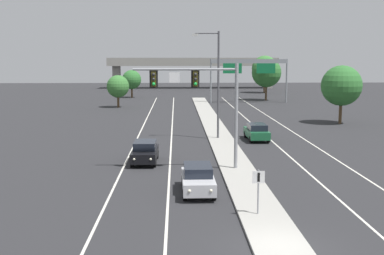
# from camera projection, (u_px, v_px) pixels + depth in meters

# --- Properties ---
(ground_plane) EXTENTS (260.00, 260.00, 0.00)m
(ground_plane) POSITION_uv_depth(u_px,v_px,m) (280.00, 249.00, 19.65)
(ground_plane) COLOR #28282B
(median_island) EXTENTS (2.40, 110.00, 0.15)m
(median_island) POSITION_uv_depth(u_px,v_px,m) (231.00, 157.00, 37.45)
(median_island) COLOR #9E9B93
(median_island) RESTS_ON ground
(lane_stripe_oncoming_center) EXTENTS (0.14, 100.00, 0.01)m
(lane_stripe_oncoming_center) POSITION_uv_depth(u_px,v_px,m) (171.00, 143.00, 44.23)
(lane_stripe_oncoming_center) COLOR silver
(lane_stripe_oncoming_center) RESTS_ON ground
(lane_stripe_receding_center) EXTENTS (0.14, 100.00, 0.01)m
(lane_stripe_receding_center) POSITION_uv_depth(u_px,v_px,m) (273.00, 142.00, 44.53)
(lane_stripe_receding_center) COLOR silver
(lane_stripe_receding_center) RESTS_ON ground
(edge_stripe_left) EXTENTS (0.14, 100.00, 0.01)m
(edge_stripe_left) POSITION_uv_depth(u_px,v_px,m) (135.00, 143.00, 44.12)
(edge_stripe_left) COLOR silver
(edge_stripe_left) RESTS_ON ground
(edge_stripe_right) EXTENTS (0.14, 100.00, 0.01)m
(edge_stripe_right) POSITION_uv_depth(u_px,v_px,m) (308.00, 142.00, 44.64)
(edge_stripe_right) COLOR silver
(edge_stripe_right) RESTS_ON ground
(overhead_signal_mast) EXTENTS (7.12, 0.44, 7.20)m
(overhead_signal_mast) POSITION_uv_depth(u_px,v_px,m) (203.00, 93.00, 32.61)
(overhead_signal_mast) COLOR gray
(overhead_signal_mast) RESTS_ON median_island
(median_sign_post) EXTENTS (0.60, 0.10, 2.20)m
(median_sign_post) POSITION_uv_depth(u_px,v_px,m) (258.00, 185.00, 23.40)
(median_sign_post) COLOR gray
(median_sign_post) RESTS_ON median_island
(street_lamp_median) EXTENTS (2.58, 0.28, 10.00)m
(street_lamp_median) POSITION_uv_depth(u_px,v_px,m) (216.00, 78.00, 45.14)
(street_lamp_median) COLOR #4C4C51
(street_lamp_median) RESTS_ON median_island
(car_oncoming_silver) EXTENTS (1.86, 4.48, 1.58)m
(car_oncoming_silver) POSITION_uv_depth(u_px,v_px,m) (198.00, 179.00, 27.79)
(car_oncoming_silver) COLOR #B7B7BC
(car_oncoming_silver) RESTS_ON ground
(car_oncoming_black) EXTENTS (1.88, 4.50, 1.58)m
(car_oncoming_black) POSITION_uv_depth(u_px,v_px,m) (145.00, 152.00, 35.74)
(car_oncoming_black) COLOR black
(car_oncoming_black) RESTS_ON ground
(car_receding_green) EXTENTS (1.89, 4.50, 1.58)m
(car_receding_green) POSITION_uv_depth(u_px,v_px,m) (257.00, 132.00, 45.36)
(car_receding_green) COLOR #195633
(car_receding_green) RESTS_ON ground
(highway_sign_gantry) EXTENTS (13.28, 0.42, 7.50)m
(highway_sign_gantry) POSITION_uv_depth(u_px,v_px,m) (249.00, 67.00, 81.96)
(highway_sign_gantry) COLOR gray
(highway_sign_gantry) RESTS_ON ground
(overpass_bridge) EXTENTS (42.40, 6.40, 7.65)m
(overpass_bridge) POSITION_uv_depth(u_px,v_px,m) (193.00, 65.00, 121.39)
(overpass_bridge) COLOR gray
(overpass_bridge) RESTS_ON ground
(tree_far_left_c) EXTENTS (3.69, 3.69, 5.34)m
(tree_far_left_c) POSITION_uv_depth(u_px,v_px,m) (132.00, 80.00, 92.98)
(tree_far_left_c) COLOR #4C3823
(tree_far_left_c) RESTS_ON ground
(tree_far_right_b) EXTENTS (5.32, 5.32, 7.69)m
(tree_far_right_b) POSITION_uv_depth(u_px,v_px,m) (266.00, 73.00, 86.87)
(tree_far_right_b) COLOR #4C3823
(tree_far_right_b) RESTS_ON ground
(tree_far_right_a) EXTENTS (5.63, 5.63, 8.14)m
(tree_far_right_a) POSITION_uv_depth(u_px,v_px,m) (265.00, 69.00, 105.27)
(tree_far_right_a) COLOR #4C3823
(tree_far_right_a) RESTS_ON ground
(tree_far_right_c) EXTENTS (4.73, 4.73, 6.84)m
(tree_far_right_c) POSITION_uv_depth(u_px,v_px,m) (342.00, 86.00, 56.25)
(tree_far_right_c) COLOR #4C3823
(tree_far_right_c) RESTS_ON ground
(tree_far_left_b) EXTENTS (3.48, 3.48, 5.03)m
(tree_far_left_b) POSITION_uv_depth(u_px,v_px,m) (118.00, 86.00, 74.78)
(tree_far_left_b) COLOR #4C3823
(tree_far_left_b) RESTS_ON ground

